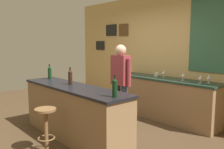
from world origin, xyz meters
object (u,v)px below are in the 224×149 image
wine_glass_b (164,72)px  wine_glass_c (183,75)px  wine_bottle_c (115,87)px  coffee_mug (156,74)px  bartender (121,81)px  wine_bottle_b (70,77)px  wine_glass_e (209,77)px  wine_glass_a (131,70)px  wine_bottle_a (50,72)px  wine_glass_d (200,77)px  bar_stool (46,123)px

wine_glass_b → wine_glass_c: 0.53m
wine_bottle_c → wine_glass_c: bearing=97.0°
wine_bottle_c → coffee_mug: bearing=114.0°
wine_glass_c → bartender: bearing=-120.0°
wine_bottle_b → wine_bottle_c: size_ratio=1.00×
wine_glass_e → coffee_mug: wine_glass_e is taller
wine_glass_e → wine_bottle_b: bearing=-125.8°
coffee_mug → wine_glass_e: bearing=0.8°
wine_glass_a → wine_glass_c: size_ratio=1.00×
wine_bottle_a → wine_bottle_b: 0.85m
wine_bottle_a → wine_bottle_c: size_ratio=1.00×
wine_glass_c → coffee_mug: size_ratio=1.24×
wine_glass_b → wine_glass_d: same height
wine_bottle_c → wine_glass_a: size_ratio=1.97×
wine_bottle_c → wine_glass_e: bearing=83.4°
wine_glass_a → wine_glass_d: same height
bar_stool → coffee_mug: bearing=91.2°
wine_glass_c → wine_bottle_b: bearing=-116.1°
bar_stool → coffee_mug: coffee_mug is taller
wine_glass_a → bar_stool: bearing=-74.2°
wine_glass_a → coffee_mug: bearing=10.3°
wine_glass_d → wine_glass_e: size_ratio=1.00×
bar_stool → wine_glass_d: (1.05, 2.62, 0.55)m
bartender → wine_bottle_c: size_ratio=5.29×
wine_glass_d → coffee_mug: bearing=174.5°
wine_bottle_b → wine_glass_a: (-0.38, 1.94, -0.05)m
wine_bottle_b → wine_glass_a: bearing=101.1°
wine_glass_b → bartender: bearing=-96.1°
wine_bottle_a → coffee_mug: (1.14, 2.03, -0.11)m
bartender → wine_glass_a: 1.27m
bar_stool → wine_glass_e: wine_glass_e is taller
bar_stool → wine_glass_a: 2.76m
wine_glass_d → bartender: bearing=-135.0°
bartender → wine_glass_a: size_ratio=10.45×
bar_stool → wine_bottle_a: bearing=149.7°
wine_glass_b → wine_glass_d: (0.93, -0.13, 0.00)m
wine_bottle_b → wine_bottle_c: bearing=-3.6°
wine_bottle_c → wine_glass_c: 2.12m
bartender → wine_bottle_b: bartender is taller
wine_glass_e → coffee_mug: 1.21m
wine_bottle_c → wine_glass_a: wine_bottle_c is taller
bar_stool → wine_glass_c: size_ratio=4.39×
bar_stool → wine_bottle_c: size_ratio=2.22×
bar_stool → wine_bottle_a: size_ratio=2.22×
wine_glass_d → coffee_mug: wine_glass_d is taller
bartender → wine_glass_a: bearing=124.9°
bar_stool → wine_bottle_b: wine_bottle_b is taller
bartender → wine_glass_e: bartender is taller
coffee_mug → wine_bottle_b: bearing=-98.1°
bartender → wine_bottle_c: bearing=-47.2°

